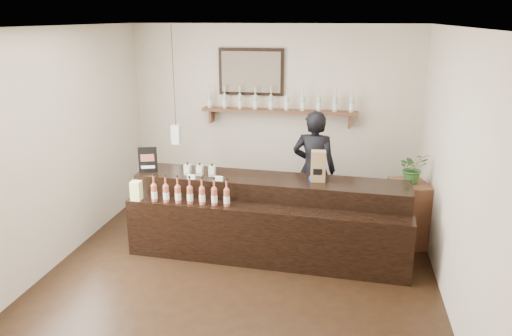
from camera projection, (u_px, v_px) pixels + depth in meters
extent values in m
plane|color=black|center=(241.00, 272.00, 5.91)|extent=(5.00, 5.00, 0.00)
plane|color=beige|center=(273.00, 116.00, 7.85)|extent=(4.50, 0.00, 4.50)
plane|color=beige|center=(157.00, 265.00, 3.15)|extent=(4.50, 0.00, 4.50)
plane|color=beige|center=(54.00, 149.00, 5.89)|extent=(0.00, 5.00, 5.00)
plane|color=beige|center=(454.00, 169.00, 5.11)|extent=(0.00, 5.00, 5.00)
plane|color=white|center=(239.00, 27.00, 5.09)|extent=(5.00, 5.00, 0.00)
cube|color=#58321E|center=(279.00, 111.00, 7.68)|extent=(2.40, 0.25, 0.04)
cube|color=#58321E|center=(212.00, 116.00, 7.93)|extent=(0.04, 0.20, 0.20)
cube|color=#58321E|center=(349.00, 121.00, 7.56)|extent=(0.04, 0.20, 0.20)
cube|color=black|center=(251.00, 72.00, 7.69)|extent=(1.02, 0.04, 0.72)
cube|color=#45392C|center=(251.00, 72.00, 7.66)|extent=(0.92, 0.01, 0.62)
cube|color=white|center=(176.00, 134.00, 7.27)|extent=(0.12, 0.12, 0.28)
cylinder|color=black|center=(173.00, 76.00, 7.03)|extent=(0.01, 0.01, 1.41)
cylinder|color=#AFC8A8|center=(210.00, 101.00, 7.84)|extent=(0.07, 0.07, 0.20)
cone|color=#AFC8A8|center=(209.00, 93.00, 7.80)|extent=(0.07, 0.07, 0.05)
cylinder|color=#AFC8A8|center=(209.00, 89.00, 7.78)|extent=(0.02, 0.02, 0.07)
cylinder|color=gold|center=(209.00, 86.00, 7.77)|extent=(0.03, 0.03, 0.02)
cylinder|color=white|center=(210.00, 102.00, 7.84)|extent=(0.07, 0.07, 0.09)
cylinder|color=#AFC8A8|center=(225.00, 102.00, 7.80)|extent=(0.07, 0.07, 0.20)
cone|color=#AFC8A8|center=(224.00, 93.00, 7.76)|extent=(0.07, 0.07, 0.05)
cylinder|color=#AFC8A8|center=(224.00, 90.00, 7.74)|extent=(0.02, 0.02, 0.07)
cylinder|color=gold|center=(224.00, 87.00, 7.73)|extent=(0.03, 0.03, 0.02)
cylinder|color=white|center=(225.00, 103.00, 7.80)|extent=(0.07, 0.07, 0.09)
cylinder|color=#AFC8A8|center=(240.00, 102.00, 7.75)|extent=(0.07, 0.07, 0.20)
cone|color=#AFC8A8|center=(240.00, 94.00, 7.72)|extent=(0.07, 0.07, 0.05)
cylinder|color=#AFC8A8|center=(240.00, 90.00, 7.70)|extent=(0.02, 0.02, 0.07)
cylinder|color=gold|center=(240.00, 87.00, 7.69)|extent=(0.03, 0.03, 0.02)
cylinder|color=white|center=(240.00, 103.00, 7.76)|extent=(0.07, 0.07, 0.09)
cylinder|color=#AFC8A8|center=(255.00, 103.00, 7.71)|extent=(0.07, 0.07, 0.20)
cone|color=#AFC8A8|center=(255.00, 94.00, 7.67)|extent=(0.07, 0.07, 0.05)
cylinder|color=#AFC8A8|center=(255.00, 90.00, 7.66)|extent=(0.02, 0.02, 0.07)
cylinder|color=gold|center=(255.00, 87.00, 7.64)|extent=(0.03, 0.03, 0.02)
cylinder|color=white|center=(255.00, 104.00, 7.72)|extent=(0.07, 0.07, 0.09)
cylinder|color=#AFC8A8|center=(271.00, 103.00, 7.67)|extent=(0.07, 0.07, 0.20)
cone|color=#AFC8A8|center=(271.00, 95.00, 7.63)|extent=(0.07, 0.07, 0.05)
cylinder|color=#AFC8A8|center=(271.00, 91.00, 7.61)|extent=(0.02, 0.02, 0.07)
cylinder|color=gold|center=(271.00, 88.00, 7.60)|extent=(0.03, 0.03, 0.02)
cylinder|color=white|center=(271.00, 104.00, 7.68)|extent=(0.07, 0.07, 0.09)
cylinder|color=#AFC8A8|center=(287.00, 103.00, 7.63)|extent=(0.07, 0.07, 0.20)
cone|color=#AFC8A8|center=(287.00, 95.00, 7.59)|extent=(0.07, 0.07, 0.05)
cylinder|color=#AFC8A8|center=(287.00, 91.00, 7.57)|extent=(0.02, 0.02, 0.07)
cylinder|color=gold|center=(287.00, 88.00, 7.56)|extent=(0.03, 0.03, 0.02)
cylinder|color=white|center=(287.00, 105.00, 7.63)|extent=(0.07, 0.07, 0.09)
cylinder|color=#AFC8A8|center=(303.00, 104.00, 7.58)|extent=(0.07, 0.07, 0.20)
cone|color=#AFC8A8|center=(303.00, 96.00, 7.55)|extent=(0.07, 0.07, 0.05)
cylinder|color=#AFC8A8|center=(303.00, 92.00, 7.53)|extent=(0.02, 0.02, 0.07)
cylinder|color=gold|center=(303.00, 89.00, 7.52)|extent=(0.03, 0.03, 0.02)
cylinder|color=white|center=(303.00, 105.00, 7.59)|extent=(0.07, 0.07, 0.09)
cylinder|color=#AFC8A8|center=(319.00, 104.00, 7.54)|extent=(0.07, 0.07, 0.20)
cone|color=#AFC8A8|center=(319.00, 96.00, 7.51)|extent=(0.07, 0.07, 0.05)
cylinder|color=#AFC8A8|center=(319.00, 92.00, 7.49)|extent=(0.02, 0.02, 0.07)
cylinder|color=gold|center=(319.00, 89.00, 7.47)|extent=(0.03, 0.03, 0.02)
cylinder|color=white|center=(319.00, 106.00, 7.55)|extent=(0.07, 0.07, 0.09)
cylinder|color=#AFC8A8|center=(335.00, 105.00, 7.50)|extent=(0.07, 0.07, 0.20)
cone|color=#AFC8A8|center=(335.00, 97.00, 7.46)|extent=(0.07, 0.07, 0.05)
cylinder|color=#AFC8A8|center=(336.00, 93.00, 7.45)|extent=(0.02, 0.02, 0.07)
cylinder|color=gold|center=(336.00, 89.00, 7.43)|extent=(0.03, 0.03, 0.02)
cylinder|color=white|center=(335.00, 106.00, 7.51)|extent=(0.07, 0.07, 0.09)
cylinder|color=#AFC8A8|center=(352.00, 105.00, 7.46)|extent=(0.07, 0.07, 0.20)
cone|color=#AFC8A8|center=(352.00, 97.00, 7.42)|extent=(0.07, 0.07, 0.05)
cylinder|color=#AFC8A8|center=(352.00, 93.00, 7.40)|extent=(0.02, 0.02, 0.07)
cylinder|color=gold|center=(352.00, 90.00, 7.39)|extent=(0.03, 0.03, 0.02)
cylinder|color=white|center=(351.00, 107.00, 7.46)|extent=(0.07, 0.07, 0.09)
cube|color=black|center=(270.00, 213.00, 6.39)|extent=(3.47, 0.78, 0.96)
cube|color=black|center=(264.00, 237.00, 5.99)|extent=(3.45, 0.48, 0.73)
cube|color=white|center=(191.00, 177.00, 6.20)|extent=(0.10, 0.04, 0.05)
cube|color=white|center=(219.00, 179.00, 6.13)|extent=(0.10, 0.04, 0.05)
cube|color=#EEEF92|center=(137.00, 195.00, 6.15)|extent=(0.12, 0.12, 0.12)
cube|color=#EEEF92|center=(136.00, 186.00, 6.11)|extent=(0.12, 0.12, 0.12)
cube|color=#AFC8A8|center=(188.00, 170.00, 6.36)|extent=(0.08, 0.08, 0.13)
cube|color=#FFCBC6|center=(187.00, 171.00, 6.32)|extent=(0.07, 0.00, 0.06)
cylinder|color=black|center=(187.00, 163.00, 6.34)|extent=(0.02, 0.02, 0.03)
cube|color=#AFC8A8|center=(200.00, 170.00, 6.34)|extent=(0.08, 0.08, 0.13)
cube|color=#FFCBC6|center=(199.00, 171.00, 6.29)|extent=(0.07, 0.00, 0.06)
cylinder|color=black|center=(200.00, 164.00, 6.31)|extent=(0.02, 0.02, 0.03)
cube|color=#AFC8A8|center=(212.00, 171.00, 6.31)|extent=(0.08, 0.08, 0.13)
cube|color=#FFCBC6|center=(211.00, 172.00, 6.27)|extent=(0.07, 0.00, 0.06)
cylinder|color=black|center=(212.00, 165.00, 6.28)|extent=(0.02, 0.02, 0.03)
cylinder|color=#A64F38|center=(154.00, 193.00, 6.09)|extent=(0.07, 0.07, 0.20)
cone|color=#A64F38|center=(154.00, 183.00, 6.06)|extent=(0.07, 0.07, 0.05)
cylinder|color=#A64F38|center=(153.00, 179.00, 6.04)|extent=(0.02, 0.02, 0.07)
cylinder|color=black|center=(153.00, 175.00, 6.02)|extent=(0.03, 0.03, 0.02)
cylinder|color=white|center=(154.00, 195.00, 6.10)|extent=(0.07, 0.07, 0.09)
cylinder|color=#A64F38|center=(166.00, 194.00, 6.07)|extent=(0.07, 0.07, 0.20)
cone|color=#A64F38|center=(166.00, 184.00, 6.03)|extent=(0.07, 0.07, 0.05)
cylinder|color=#A64F38|center=(165.00, 179.00, 6.01)|extent=(0.02, 0.02, 0.07)
cylinder|color=black|center=(165.00, 176.00, 6.00)|extent=(0.03, 0.03, 0.02)
cylinder|color=white|center=(166.00, 196.00, 6.07)|extent=(0.07, 0.07, 0.09)
cylinder|color=#A64F38|center=(178.00, 195.00, 6.04)|extent=(0.07, 0.07, 0.20)
cone|color=#A64F38|center=(177.00, 185.00, 6.00)|extent=(0.07, 0.07, 0.05)
cylinder|color=#A64F38|center=(177.00, 180.00, 5.99)|extent=(0.02, 0.02, 0.07)
cylinder|color=black|center=(177.00, 176.00, 5.97)|extent=(0.03, 0.03, 0.02)
cylinder|color=white|center=(178.00, 196.00, 6.05)|extent=(0.07, 0.07, 0.09)
cylinder|color=#A64F38|center=(190.00, 195.00, 6.01)|extent=(0.07, 0.07, 0.20)
cone|color=#A64F38|center=(190.00, 186.00, 5.98)|extent=(0.07, 0.07, 0.05)
cylinder|color=#A64F38|center=(189.00, 181.00, 5.96)|extent=(0.02, 0.02, 0.07)
cylinder|color=black|center=(189.00, 177.00, 5.95)|extent=(0.03, 0.03, 0.02)
cylinder|color=white|center=(190.00, 197.00, 6.02)|extent=(0.07, 0.07, 0.09)
cylinder|color=#A64F38|center=(202.00, 196.00, 5.99)|extent=(0.07, 0.07, 0.20)
cone|color=#A64F38|center=(202.00, 186.00, 5.95)|extent=(0.07, 0.07, 0.05)
cylinder|color=#A64F38|center=(202.00, 182.00, 5.93)|extent=(0.02, 0.02, 0.07)
cylinder|color=black|center=(201.00, 178.00, 5.92)|extent=(0.03, 0.03, 0.02)
cylinder|color=white|center=(202.00, 198.00, 5.99)|extent=(0.07, 0.07, 0.09)
cylinder|color=#A64F38|center=(214.00, 197.00, 5.96)|extent=(0.07, 0.07, 0.20)
cone|color=#A64F38|center=(214.00, 187.00, 5.92)|extent=(0.07, 0.07, 0.05)
cylinder|color=#A64F38|center=(214.00, 182.00, 5.91)|extent=(0.02, 0.02, 0.07)
cylinder|color=black|center=(214.00, 178.00, 5.89)|extent=(0.03, 0.03, 0.02)
cylinder|color=white|center=(214.00, 199.00, 5.97)|extent=(0.07, 0.07, 0.09)
cylinder|color=#A64F38|center=(227.00, 198.00, 5.94)|extent=(0.07, 0.07, 0.20)
cone|color=#A64F38|center=(226.00, 188.00, 5.90)|extent=(0.07, 0.07, 0.05)
cylinder|color=#A64F38|center=(226.00, 183.00, 5.88)|extent=(0.02, 0.02, 0.07)
cylinder|color=black|center=(226.00, 179.00, 5.87)|extent=(0.03, 0.03, 0.02)
cylinder|color=white|center=(227.00, 199.00, 5.94)|extent=(0.07, 0.07, 0.09)
cube|color=black|center=(148.00, 160.00, 6.43)|extent=(0.23, 0.09, 0.33)
cube|color=brown|center=(147.00, 158.00, 6.41)|extent=(0.16, 0.06, 0.10)
cube|color=white|center=(148.00, 167.00, 6.45)|extent=(0.16, 0.06, 0.04)
cube|color=olive|center=(318.00, 166.00, 6.08)|extent=(0.19, 0.15, 0.38)
cube|color=black|center=(318.00, 172.00, 6.03)|extent=(0.11, 0.01, 0.08)
cube|color=#1945AF|center=(314.00, 179.00, 6.13)|extent=(0.12, 0.06, 0.05)
cylinder|color=#1945AF|center=(314.00, 176.00, 6.11)|extent=(0.07, 0.04, 0.06)
cube|color=#58321E|center=(408.00, 213.00, 6.55)|extent=(0.57, 0.67, 0.85)
imported|color=#306126|center=(413.00, 168.00, 6.36)|extent=(0.46, 0.43, 0.40)
imported|color=black|center=(314.00, 162.00, 6.97)|extent=(0.75, 0.55, 1.90)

